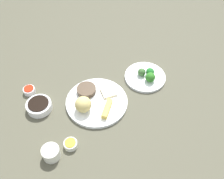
% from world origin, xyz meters
% --- Properties ---
extents(tabletop, '(2.20, 2.20, 0.02)m').
position_xyz_m(tabletop, '(0.00, 0.00, 0.01)').
color(tabletop, '#4B493A').
rests_on(tabletop, ground).
extents(main_plate, '(0.28, 0.28, 0.02)m').
position_xyz_m(main_plate, '(-0.00, -0.00, 0.03)').
color(main_plate, white).
rests_on(main_plate, tabletop).
extents(rice_scoop, '(0.07, 0.07, 0.07)m').
position_xyz_m(rice_scoop, '(0.03, -0.07, 0.07)').
color(rice_scoop, tan).
rests_on(rice_scoop, main_plate).
extents(spring_roll, '(0.09, 0.08, 0.02)m').
position_xyz_m(spring_roll, '(0.07, 0.03, 0.05)').
color(spring_roll, gold).
rests_on(spring_roll, main_plate).
extents(crab_rangoon_wonton, '(0.07, 0.07, 0.01)m').
position_xyz_m(crab_rangoon_wonton, '(-0.03, 0.07, 0.04)').
color(crab_rangoon_wonton, beige).
rests_on(crab_rangoon_wonton, main_plate).
extents(stir_fry_heap, '(0.09, 0.09, 0.02)m').
position_xyz_m(stir_fry_heap, '(-0.07, -0.03, 0.05)').
color(stir_fry_heap, '#443425').
rests_on(stir_fry_heap, main_plate).
extents(broccoli_plate, '(0.20, 0.20, 0.01)m').
position_xyz_m(broccoli_plate, '(-0.07, 0.27, 0.03)').
color(broccoli_plate, white).
rests_on(broccoli_plate, tabletop).
extents(broccoli_floret_0, '(0.04, 0.04, 0.04)m').
position_xyz_m(broccoli_floret_0, '(-0.09, 0.26, 0.05)').
color(broccoli_floret_0, '#38602F').
rests_on(broccoli_floret_0, broccoli_plate).
extents(broccoli_floret_1, '(0.05, 0.05, 0.05)m').
position_xyz_m(broccoli_floret_1, '(-0.04, 0.28, 0.06)').
color(broccoli_floret_1, '#2B7021').
rests_on(broccoli_floret_1, broccoli_plate).
extents(broccoli_floret_2, '(0.04, 0.04, 0.04)m').
position_xyz_m(broccoli_floret_2, '(-0.07, 0.29, 0.05)').
color(broccoli_floret_2, '#1F6B26').
rests_on(broccoli_floret_2, broccoli_plate).
extents(soy_sauce_bowl, '(0.11, 0.11, 0.04)m').
position_xyz_m(soy_sauce_bowl, '(-0.05, -0.25, 0.04)').
color(soy_sauce_bowl, white).
rests_on(soy_sauce_bowl, tabletop).
extents(soy_sauce_bowl_liquid, '(0.09, 0.09, 0.00)m').
position_xyz_m(soy_sauce_bowl_liquid, '(-0.05, -0.25, 0.06)').
color(soy_sauce_bowl_liquid, black).
rests_on(soy_sauce_bowl_liquid, soy_sauce_bowl).
extents(sauce_ramekin_hot_mustard, '(0.05, 0.05, 0.03)m').
position_xyz_m(sauce_ramekin_hot_mustard, '(0.17, -0.16, 0.03)').
color(sauce_ramekin_hot_mustard, white).
rests_on(sauce_ramekin_hot_mustard, tabletop).
extents(sauce_ramekin_hot_mustard_liquid, '(0.04, 0.04, 0.00)m').
position_xyz_m(sauce_ramekin_hot_mustard_liquid, '(0.17, -0.16, 0.05)').
color(sauce_ramekin_hot_mustard_liquid, yellow).
rests_on(sauce_ramekin_hot_mustard_liquid, sauce_ramekin_hot_mustard).
extents(sauce_ramekin_sweet_and_sour, '(0.05, 0.05, 0.03)m').
position_xyz_m(sauce_ramekin_sweet_and_sour, '(-0.16, -0.28, 0.03)').
color(sauce_ramekin_sweet_and_sour, white).
rests_on(sauce_ramekin_sweet_and_sour, tabletop).
extents(sauce_ramekin_sweet_and_sour_liquid, '(0.04, 0.04, 0.00)m').
position_xyz_m(sauce_ramekin_sweet_and_sour_liquid, '(-0.16, -0.28, 0.05)').
color(sauce_ramekin_sweet_and_sour_liquid, red).
rests_on(sauce_ramekin_sweet_and_sour_liquid, sauce_ramekin_sweet_and_sour).
extents(teacup, '(0.07, 0.07, 0.05)m').
position_xyz_m(teacup, '(0.19, -0.24, 0.05)').
color(teacup, white).
rests_on(teacup, tabletop).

